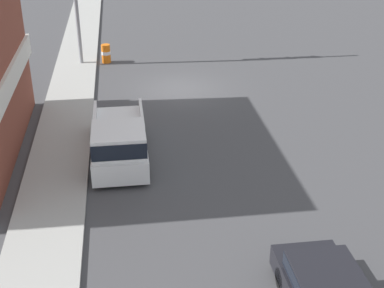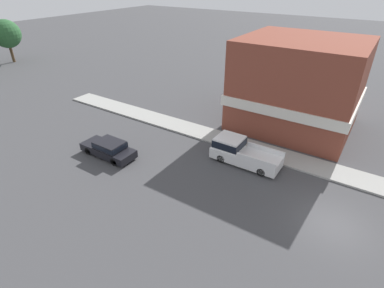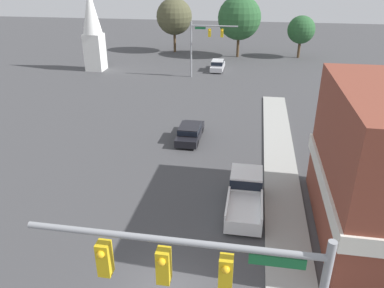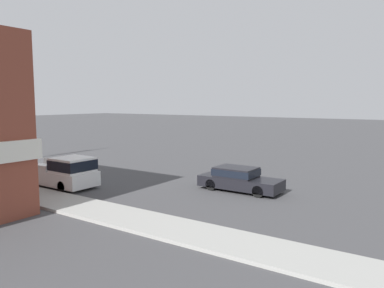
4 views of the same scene
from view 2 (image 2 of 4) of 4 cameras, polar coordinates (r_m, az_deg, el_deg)
name	(u,v)px [view 2 (image 2 of 4)]	position (r m, az deg, el deg)	size (l,w,h in m)	color
ground_plane	(333,225)	(20.43, 25.34, -13.77)	(200.00, 200.00, 0.00)	#424244
sidewalk_curb	(350,177)	(25.02, 27.81, -5.56)	(2.40, 60.00, 0.14)	#9E9E99
car_lead	(109,148)	(25.29, -15.56, -0.76)	(1.83, 4.79, 1.36)	black
pickup_truck_parked	(240,151)	(23.85, 9.12, -1.38)	(2.07, 5.43, 1.88)	black
corner_brick_building	(298,86)	(29.94, 19.50, 10.42)	(9.77, 10.78, 8.25)	brown
backdrop_tree_center	(6,34)	(59.60, -31.89, 17.38)	(4.44, 4.44, 6.75)	#4C3823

